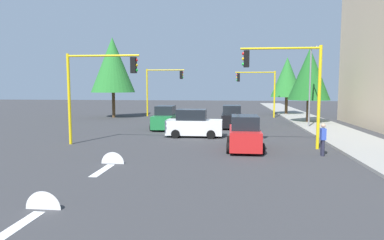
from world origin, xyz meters
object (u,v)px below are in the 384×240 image
car_black (232,117)px  car_green (165,119)px  traffic_signal_near_left (288,76)px  tree_roadside_mid (309,74)px  car_white (194,124)px  tree_opposite_side (113,65)px  pedestrian_crossing (323,139)px  tree_roadside_far (287,77)px  car_red (244,134)px  traffic_signal_near_right (97,80)px  street_lamp_curbside (311,78)px  traffic_signal_far_left (258,85)px  traffic_signal_far_right (162,83)px

car_black → car_green: size_ratio=1.04×
traffic_signal_near_left → tree_roadside_mid: bearing=163.1°
traffic_signal_near_left → car_white: (-4.00, -5.88, -3.28)m
tree_opposite_side → pedestrian_crossing: 27.57m
car_black → car_white: same height
traffic_signal_near_left → tree_roadside_far: tree_roadside_far is taller
tree_opposite_side → car_red: size_ratio=2.21×
tree_opposite_side → pedestrian_crossing: bearing=42.4°
tree_roadside_mid → traffic_signal_near_right: bearing=-48.3°
traffic_signal_near_left → car_black: (-9.67, -3.15, -3.28)m
tree_roadside_mid → tree_opposite_side: size_ratio=0.79×
street_lamp_curbside → traffic_signal_near_right: bearing=-57.2°
tree_roadside_far → traffic_signal_near_left: bearing=-8.9°
traffic_signal_far_left → tree_opposite_side: tree_opposite_side is taller
traffic_signal_near_left → traffic_signal_far_left: (-20.00, -0.09, -0.38)m
car_green → traffic_signal_near_right: bearing=-18.6°
street_lamp_curbside → car_red: bearing=-29.9°
traffic_signal_near_right → car_red: bearing=85.6°
traffic_signal_near_right → car_black: size_ratio=1.39×
tree_roadside_mid → car_black: bearing=-59.7°
traffic_signal_near_right → pedestrian_crossing: (2.00, 12.95, -3.07)m
traffic_signal_far_right → traffic_signal_far_left: 11.34m
street_lamp_curbside → car_black: (-0.06, -6.61, -3.45)m
traffic_signal_far_left → car_red: size_ratio=1.29×
car_red → car_green: size_ratio=1.06×
street_lamp_curbside → car_green: bearing=-82.4°
car_red → pedestrian_crossing: 4.19m
car_black → car_red: size_ratio=0.97×
car_red → tree_opposite_side: bearing=-142.6°
tree_roadside_far → car_black: bearing=-25.8°
traffic_signal_far_right → tree_roadside_far: 15.73m
traffic_signal_far_right → car_red: 22.77m
car_green → pedestrian_crossing: 14.32m
tree_roadside_far → pedestrian_crossing: (26.00, -2.23, -3.83)m
tree_roadside_mid → car_red: size_ratio=1.75×
street_lamp_curbside → tree_opposite_side: (-8.39, -20.20, 1.69)m
tree_roadside_far → car_red: 25.75m
traffic_signal_near_right → car_green: 8.98m
traffic_signal_far_right → tree_roadside_far: size_ratio=0.78×
car_green → pedestrian_crossing: (9.99, 10.27, 0.01)m
car_white → car_black: bearing=154.3°
street_lamp_curbside → traffic_signal_far_right: bearing=-124.9°
tree_roadside_far → traffic_signal_far_left: bearing=-43.9°
street_lamp_curbside → tree_roadside_mid: 4.48m
traffic_signal_far_right → street_lamp_curbside: size_ratio=0.81×
traffic_signal_far_left → tree_roadside_far: (-4.00, 3.85, 0.94)m
tree_roadside_far → car_black: 16.37m
traffic_signal_far_left → tree_roadside_far: tree_roadside_far is taller
car_white → traffic_signal_far_right: bearing=-160.9°
tree_roadside_far → car_red: tree_roadside_far is taller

